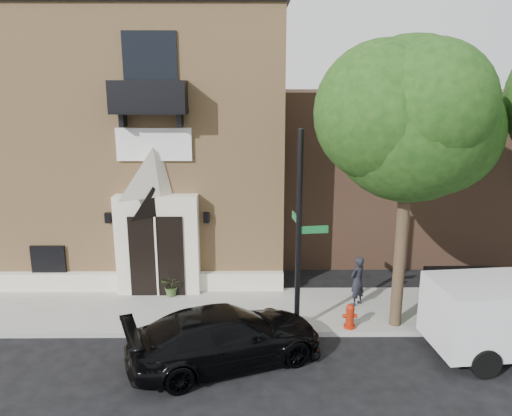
% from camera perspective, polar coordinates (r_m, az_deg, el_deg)
% --- Properties ---
extents(ground, '(120.00, 120.00, 0.00)m').
position_cam_1_polar(ground, '(14.17, -8.77, -14.43)').
color(ground, black).
rests_on(ground, ground).
extents(sidewalk, '(42.00, 3.00, 0.15)m').
position_cam_1_polar(sidewalk, '(15.36, -4.21, -11.60)').
color(sidewalk, gray).
rests_on(sidewalk, ground).
extents(church, '(12.20, 11.01, 9.30)m').
position_cam_1_polar(church, '(20.96, -14.34, 7.99)').
color(church, tan).
rests_on(church, ground).
extents(neighbour_building, '(18.00, 8.00, 6.40)m').
position_cam_1_polar(neighbour_building, '(23.79, 24.50, 4.36)').
color(neighbour_building, brown).
rests_on(neighbour_building, ground).
extents(street_tree_left, '(4.97, 4.38, 7.77)m').
position_cam_1_polar(street_tree_left, '(13.29, 17.46, 9.75)').
color(street_tree_left, '#38281C').
rests_on(street_tree_left, sidewalk).
extents(black_sedan, '(5.23, 3.62, 1.41)m').
position_cam_1_polar(black_sedan, '(12.63, -3.46, -14.45)').
color(black_sedan, black).
rests_on(black_sedan, ground).
extents(street_sign, '(0.91, 0.87, 5.47)m').
position_cam_1_polar(street_sign, '(13.18, 4.96, -2.82)').
color(street_sign, black).
rests_on(street_sign, sidewalk).
extents(fire_hydrant, '(0.40, 0.32, 0.70)m').
position_cam_1_polar(fire_hydrant, '(14.28, 10.69, -12.05)').
color(fire_hydrant, '#961D09').
rests_on(fire_hydrant, sidewalk).
extents(dumpster, '(2.08, 1.20, 1.35)m').
position_cam_1_polar(dumpster, '(15.67, 22.71, -9.15)').
color(dumpster, '#0E3418').
rests_on(dumpster, sidewalk).
extents(planter, '(0.73, 0.68, 0.67)m').
position_cam_1_polar(planter, '(16.20, -9.59, -8.75)').
color(planter, '#3E5729').
rests_on(planter, sidewalk).
extents(pedestrian_near, '(0.67, 0.64, 1.54)m').
position_cam_1_polar(pedestrian_near, '(15.51, 11.50, -8.18)').
color(pedestrian_near, black).
rests_on(pedestrian_near, sidewalk).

